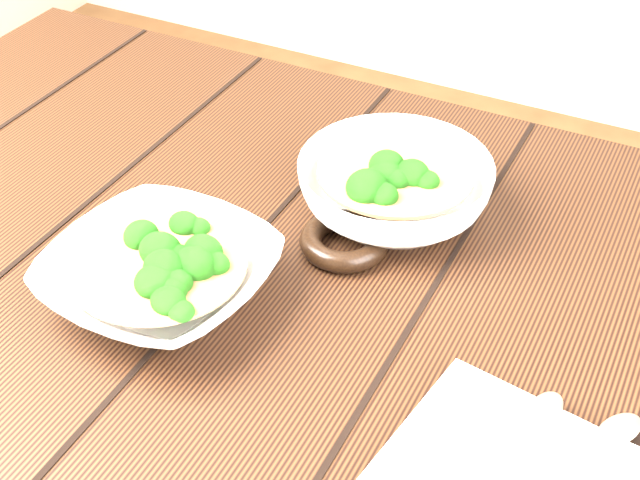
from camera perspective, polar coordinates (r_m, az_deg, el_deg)
table at (r=1.00m, az=-3.89°, el=-6.66°), size 1.20×0.80×0.75m
soup_bowl_front at (r=0.88m, az=-10.21°, el=-2.19°), size 0.23×0.23×0.06m
soup_bowl_back at (r=0.97m, az=4.79°, el=3.40°), size 0.21×0.21×0.08m
trivet at (r=0.93m, az=1.57°, el=-0.04°), size 0.11×0.11×0.02m
napkin at (r=0.75m, az=12.50°, el=-14.70°), size 0.22×0.19×0.01m
spoon_left at (r=0.76m, az=13.01°, el=-12.03°), size 0.05×0.17×0.01m
spoon_right at (r=0.77m, az=17.02°, el=-12.61°), size 0.09×0.15×0.01m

